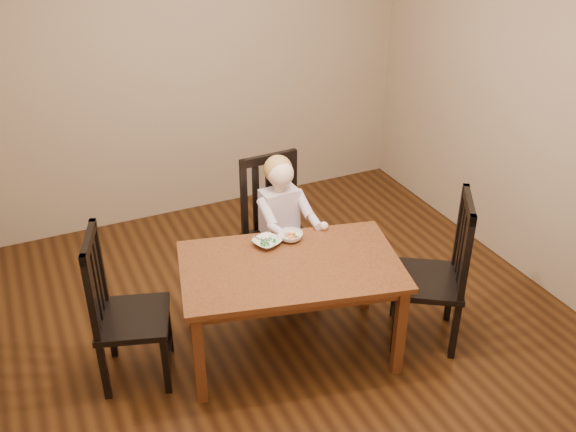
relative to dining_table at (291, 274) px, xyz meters
name	(u,v)px	position (x,y,z in m)	size (l,w,h in m)	color
room	(289,153)	(0.08, 0.21, 0.74)	(4.01, 4.01, 2.71)	#3F220D
dining_table	(291,274)	(0.00, 0.00, 0.00)	(1.54, 1.12, 0.69)	#452010
chair_child	(277,231)	(0.20, 0.67, -0.09)	(0.48, 0.46, 1.08)	black
chair_left	(123,311)	(-1.03, 0.21, -0.11)	(0.55, 0.56, 1.05)	black
chair_right	(437,274)	(0.94, -0.28, -0.09)	(0.63, 0.64, 1.09)	black
toddler	(281,216)	(0.21, 0.62, 0.06)	(0.35, 0.44, 0.61)	silver
bowl_peas	(267,242)	(-0.05, 0.27, 0.10)	(0.17, 0.17, 0.04)	white
bowl_veg	(291,236)	(0.12, 0.27, 0.11)	(0.16, 0.16, 0.05)	white
fork	(261,242)	(-0.09, 0.26, 0.12)	(0.08, 0.10, 0.05)	silver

